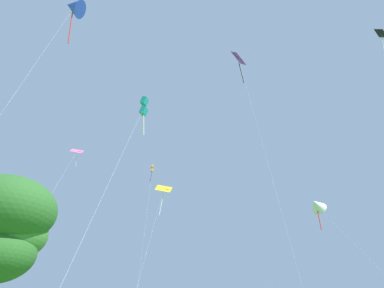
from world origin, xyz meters
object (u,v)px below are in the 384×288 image
(kite_white_distant, at_px, (317,205))
(kite_purple_streamer, at_px, (241,67))
(kite_orange_box, at_px, (153,170))
(kite_blue_delta, at_px, (74,7))
(kite_yellow_diamond, at_px, (163,195))
(kite_teal_box, at_px, (144,107))
(kite_pink_low, at_px, (74,158))
(tree_right_cluster, at_px, (3,228))

(kite_white_distant, height_order, kite_purple_streamer, kite_purple_streamer)
(kite_purple_streamer, distance_m, kite_orange_box, 22.20)
(kite_blue_delta, bearing_deg, kite_yellow_diamond, 57.95)
(kite_orange_box, xyz_separation_m, kite_teal_box, (2.18, -23.61, -4.65))
(kite_yellow_diamond, bearing_deg, kite_pink_low, -160.51)
(kite_pink_low, xyz_separation_m, tree_right_cluster, (1.11, -11.75, -10.43))
(kite_white_distant, bearing_deg, tree_right_cluster, -158.77)
(kite_purple_streamer, bearing_deg, kite_teal_box, -152.05)
(kite_yellow_diamond, xyz_separation_m, tree_right_cluster, (-8.61, -15.19, -7.37))
(kite_purple_streamer, bearing_deg, kite_white_distant, 29.11)
(kite_purple_streamer, xyz_separation_m, kite_blue_delta, (-16.95, -3.83, 4.40))
(kite_orange_box, height_order, kite_blue_delta, kite_blue_delta)
(kite_purple_streamer, xyz_separation_m, tree_right_cluster, (-17.11, -5.51, -18.04))
(kite_purple_streamer, distance_m, tree_right_cluster, 25.46)
(kite_white_distant, xyz_separation_m, kite_pink_low, (-24.99, 2.47, 6.07))
(kite_white_distant, height_order, kite_orange_box, kite_orange_box)
(kite_white_distant, xyz_separation_m, kite_orange_box, (-17.86, 15.12, 10.02))
(kite_teal_box, distance_m, tree_right_cluster, 12.75)
(kite_pink_low, distance_m, kite_orange_box, 15.05)
(kite_purple_streamer, xyz_separation_m, kite_yellow_diamond, (-8.50, 9.68, -10.67))
(kite_white_distant, xyz_separation_m, tree_right_cluster, (-23.88, -9.28, -4.36))
(kite_white_distant, distance_m, kite_pink_low, 25.83)
(kite_blue_delta, bearing_deg, kite_purple_streamer, 12.73)
(kite_pink_low, distance_m, kite_teal_box, 14.40)
(kite_white_distant, relative_size, kite_teal_box, 0.69)
(kite_pink_low, distance_m, kite_blue_delta, 15.72)
(kite_yellow_diamond, bearing_deg, tree_right_cluster, -119.56)
(kite_orange_box, height_order, kite_teal_box, kite_orange_box)
(kite_teal_box, bearing_deg, kite_blue_delta, 173.61)
(kite_pink_low, bearing_deg, kite_yellow_diamond, 19.49)
(kite_yellow_diamond, xyz_separation_m, kite_blue_delta, (-8.46, -13.51, 15.07))
(kite_teal_box, bearing_deg, kite_pink_low, 130.32)
(kite_teal_box, relative_size, tree_right_cluster, 1.77)
(tree_right_cluster, bearing_deg, kite_blue_delta, 84.71)
(kite_pink_low, bearing_deg, kite_white_distant, -5.64)
(kite_blue_delta, bearing_deg, tree_right_cluster, -95.29)
(kite_pink_low, bearing_deg, kite_blue_delta, -82.81)
(kite_orange_box, xyz_separation_m, kite_blue_delta, (-5.86, -22.71, 8.06))
(kite_teal_box, bearing_deg, kite_purple_streamer, 27.95)
(kite_pink_low, xyz_separation_m, kite_teal_box, (9.31, -10.97, -0.70))
(kite_pink_low, height_order, kite_yellow_diamond, kite_pink_low)
(kite_orange_box, height_order, tree_right_cluster, kite_orange_box)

